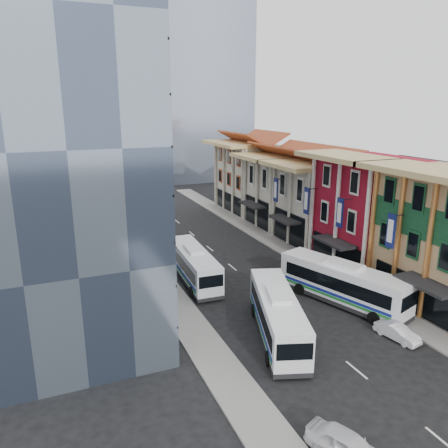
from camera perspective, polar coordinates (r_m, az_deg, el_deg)
name	(u,v)px	position (r m, az deg, el deg)	size (l,w,h in m)	color
ground	(366,378)	(31.93, 18.11, -18.60)	(200.00, 200.00, 0.00)	black
sidewalk_right	(298,256)	(52.35, 9.67, -4.21)	(3.00, 90.00, 0.15)	slate
sidewalk_left	(157,278)	(46.02, -8.71, -6.97)	(3.00, 90.00, 0.15)	slate
shophouse_red	(369,213)	(50.05, 18.37, 1.38)	(8.00, 10.00, 12.00)	maroon
shophouse_cream_near	(318,204)	(57.55, 12.15, 2.56)	(8.00, 9.00, 10.00)	beige
shophouse_cream_mid	(283,192)	(64.96, 7.66, 4.22)	(8.00, 9.00, 10.00)	beige
shophouse_cream_far	(251,177)	(73.98, 3.57, 6.09)	(8.00, 12.00, 11.00)	beige
office_tower	(56,135)	(38.56, -21.05, 10.76)	(12.00, 26.00, 30.00)	#404E66
office_block_far	(63,185)	(62.38, -20.28, 4.81)	(10.00, 18.00, 14.00)	gray
bus_left_near	(277,314)	(34.42, 6.99, -11.63)	(2.74, 11.71, 3.76)	white
bus_left_far	(194,264)	(44.42, -3.98, -5.25)	(2.64, 11.27, 3.62)	white
bus_right	(343,283)	(40.87, 15.25, -7.42)	(2.89, 12.35, 3.96)	white
sedan_left	(347,446)	(25.56, 15.82, -26.12)	(1.77, 4.39, 1.49)	silver
sedan_right	(397,332)	(36.89, 21.69, -12.99)	(1.24, 3.56, 1.17)	white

